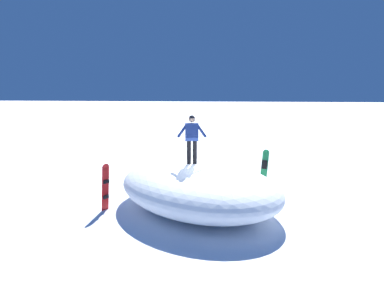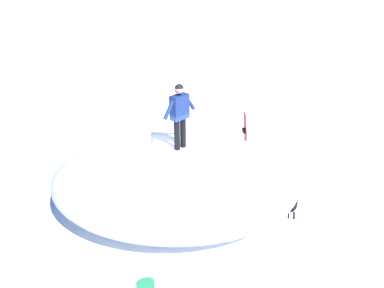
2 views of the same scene
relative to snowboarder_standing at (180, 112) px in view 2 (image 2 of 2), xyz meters
The scene contains 5 objects.
ground 2.71m from the snowboarder_standing, 36.97° to the right, with size 240.00×240.00×0.00m, color white.
snow_mound 1.78m from the snowboarder_standing, 11.06° to the left, with size 6.18×4.53×1.60m, color white.
snowboarder_standing is the anchor object (origin of this frame).
snowboard_primary_upright 3.39m from the snowboarder_standing, 168.67° to the right, with size 0.29×0.32×1.65m.
backpack_near 3.70m from the snowboarder_standing, 134.71° to the left, with size 0.56×0.50×0.48m.
Camera 2 is at (3.72, 6.84, 5.79)m, focal length 33.27 mm.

